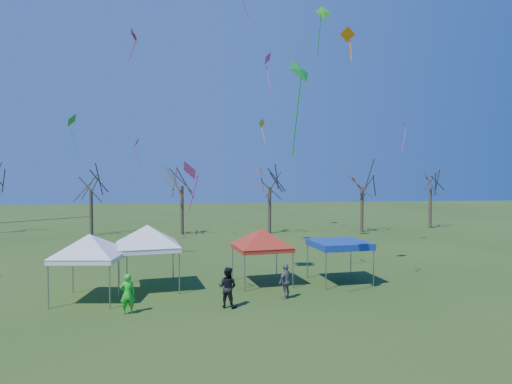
{
  "coord_description": "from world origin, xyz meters",
  "views": [
    {
      "loc": [
        -1.09,
        -19.48,
        5.84
      ],
      "look_at": [
        1.91,
        3.0,
        4.91
      ],
      "focal_mm": 32.0,
      "sensor_mm": 36.0,
      "label": 1
    }
  ],
  "objects_px": {
    "person_green": "(127,294)",
    "tree_3": "(270,171)",
    "person_dark": "(227,287)",
    "tree_1": "(91,174)",
    "tent_blue": "(339,244)",
    "tree_2": "(182,169)",
    "tree_5": "(431,174)",
    "tent_white_mid": "(147,229)",
    "tent_red": "(262,232)",
    "tree_4": "(362,171)",
    "tent_white_west": "(89,238)",
    "person_grey": "(286,281)"
  },
  "relations": [
    {
      "from": "tree_5",
      "to": "tent_blue",
      "type": "distance_m",
      "value": 28.25
    },
    {
      "from": "tree_3",
      "to": "tent_white_mid",
      "type": "bearing_deg",
      "value": -115.16
    },
    {
      "from": "tent_blue",
      "to": "person_green",
      "type": "relative_size",
      "value": 1.86
    },
    {
      "from": "tree_2",
      "to": "tree_3",
      "type": "distance_m",
      "value": 8.41
    },
    {
      "from": "tree_3",
      "to": "tent_red",
      "type": "height_order",
      "value": "tree_3"
    },
    {
      "from": "tent_blue",
      "to": "person_grey",
      "type": "distance_m",
      "value": 4.6
    },
    {
      "from": "tree_2",
      "to": "tree_5",
      "type": "distance_m",
      "value": 26.15
    },
    {
      "from": "tree_5",
      "to": "tent_white_mid",
      "type": "xyz_separation_m",
      "value": [
        -27.21,
        -22.29,
        -2.7
      ]
    },
    {
      "from": "tree_2",
      "to": "tree_5",
      "type": "bearing_deg",
      "value": 3.7
    },
    {
      "from": "tree_4",
      "to": "tent_red",
      "type": "distance_m",
      "value": 24.01
    },
    {
      "from": "tree_2",
      "to": "tent_white_mid",
      "type": "relative_size",
      "value": 1.94
    },
    {
      "from": "tree_2",
      "to": "tent_blue",
      "type": "distance_m",
      "value": 22.69
    },
    {
      "from": "tree_2",
      "to": "tent_white_mid",
      "type": "distance_m",
      "value": 20.88
    },
    {
      "from": "tree_5",
      "to": "person_green",
      "type": "distance_m",
      "value": 38.45
    },
    {
      "from": "tree_3",
      "to": "tree_4",
      "type": "relative_size",
      "value": 1.0
    },
    {
      "from": "tree_1",
      "to": "tent_blue",
      "type": "height_order",
      "value": "tree_1"
    },
    {
      "from": "person_green",
      "to": "person_dark",
      "type": "height_order",
      "value": "person_dark"
    },
    {
      "from": "tree_4",
      "to": "tent_white_west",
      "type": "bearing_deg",
      "value": -134.13
    },
    {
      "from": "tent_white_mid",
      "to": "person_green",
      "type": "height_order",
      "value": "tent_white_mid"
    },
    {
      "from": "person_grey",
      "to": "tent_white_mid",
      "type": "bearing_deg",
      "value": -62.43
    },
    {
      "from": "tree_3",
      "to": "tent_blue",
      "type": "relative_size",
      "value": 2.54
    },
    {
      "from": "tree_1",
      "to": "tent_red",
      "type": "distance_m",
      "value": 24.58
    },
    {
      "from": "person_green",
      "to": "tree_3",
      "type": "bearing_deg",
      "value": -123.95
    },
    {
      "from": "tree_2",
      "to": "tent_white_mid",
      "type": "xyz_separation_m",
      "value": [
        -1.12,
        -20.6,
        -3.26
      ]
    },
    {
      "from": "tree_4",
      "to": "person_grey",
      "type": "relative_size",
      "value": 4.87
    },
    {
      "from": "tree_3",
      "to": "person_grey",
      "type": "bearing_deg",
      "value": -97.37
    },
    {
      "from": "tree_2",
      "to": "tree_3",
      "type": "bearing_deg",
      "value": -2.27
    },
    {
      "from": "tree_5",
      "to": "tent_red",
      "type": "relative_size",
      "value": 1.96
    },
    {
      "from": "tree_5",
      "to": "person_dark",
      "type": "xyz_separation_m",
      "value": [
        -23.45,
        -25.93,
        -4.85
      ]
    },
    {
      "from": "tent_white_mid",
      "to": "person_grey",
      "type": "height_order",
      "value": "tent_white_mid"
    },
    {
      "from": "tree_2",
      "to": "tent_white_mid",
      "type": "bearing_deg",
      "value": -93.11
    },
    {
      "from": "tree_2",
      "to": "tent_blue",
      "type": "height_order",
      "value": "tree_2"
    },
    {
      "from": "tent_red",
      "to": "tree_1",
      "type": "bearing_deg",
      "value": 122.55
    },
    {
      "from": "tent_red",
      "to": "tent_blue",
      "type": "relative_size",
      "value": 1.22
    },
    {
      "from": "tent_white_mid",
      "to": "tree_2",
      "type": "bearing_deg",
      "value": 86.89
    },
    {
      "from": "tree_2",
      "to": "tree_4",
      "type": "height_order",
      "value": "tree_2"
    },
    {
      "from": "tent_blue",
      "to": "tree_3",
      "type": "bearing_deg",
      "value": 91.44
    },
    {
      "from": "tree_3",
      "to": "person_dark",
      "type": "relative_size",
      "value": 4.48
    },
    {
      "from": "tree_3",
      "to": "tree_5",
      "type": "relative_size",
      "value": 1.06
    },
    {
      "from": "person_green",
      "to": "person_dark",
      "type": "bearing_deg",
      "value": 173.22
    },
    {
      "from": "tent_white_mid",
      "to": "tent_white_west",
      "type": "bearing_deg",
      "value": -145.02
    },
    {
      "from": "tree_2",
      "to": "tree_4",
      "type": "xyz_separation_m",
      "value": [
        17.72,
        -0.38,
        -0.23
      ]
    },
    {
      "from": "tent_white_west",
      "to": "tree_4",
      "type": "bearing_deg",
      "value": 45.87
    },
    {
      "from": "tree_1",
      "to": "person_green",
      "type": "relative_size",
      "value": 4.5
    },
    {
      "from": "tent_white_west",
      "to": "person_green",
      "type": "distance_m",
      "value": 3.66
    },
    {
      "from": "tent_white_mid",
      "to": "person_grey",
      "type": "bearing_deg",
      "value": -21.59
    },
    {
      "from": "person_dark",
      "to": "tree_3",
      "type": "bearing_deg",
      "value": -77.51
    },
    {
      "from": "tree_2",
      "to": "tent_white_west",
      "type": "bearing_deg",
      "value": -99.03
    },
    {
      "from": "tent_red",
      "to": "person_dark",
      "type": "xyz_separation_m",
      "value": [
        -2.08,
        -3.96,
        -1.85
      ]
    },
    {
      "from": "tree_2",
      "to": "tree_4",
      "type": "relative_size",
      "value": 1.04
    }
  ]
}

